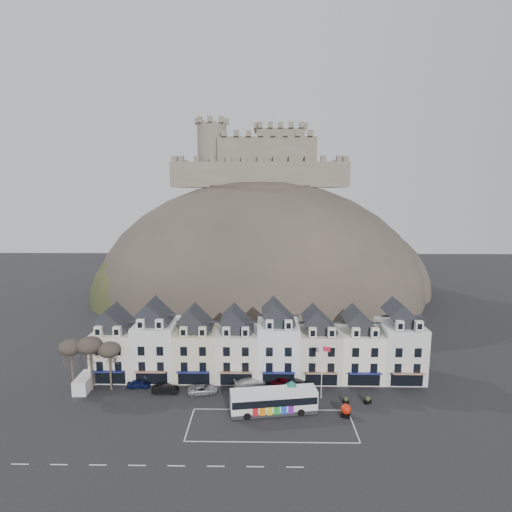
{
  "coord_description": "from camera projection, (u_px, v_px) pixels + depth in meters",
  "views": [
    {
      "loc": [
        0.73,
        -47.81,
        30.91
      ],
      "look_at": [
        -0.4,
        24.0,
        19.21
      ],
      "focal_mm": 28.0,
      "sensor_mm": 36.0,
      "label": 1
    }
  ],
  "objects": [
    {
      "name": "car_charcoal",
      "position": [
        298.0,
        383.0,
        63.4
      ],
      "size": [
        4.42,
        1.71,
        1.43
      ],
      "primitive_type": "imported",
      "rotation": [
        0.0,
        0.0,
        1.61
      ],
      "color": "black",
      "rests_on": "ground"
    },
    {
      "name": "car_navy",
      "position": [
        139.0,
        384.0,
        63.41
      ],
      "size": [
        3.74,
        1.73,
        1.24
      ],
      "primitive_type": "imported",
      "rotation": [
        0.0,
        0.0,
        1.64
      ],
      "color": "#0C123C",
      "rests_on": "ground"
    },
    {
      "name": "ground",
      "position": [
        256.0,
        430.0,
        52.16
      ],
      "size": [
        300.0,
        300.0,
        0.0
      ],
      "primitive_type": "plane",
      "color": "black",
      "rests_on": "ground"
    },
    {
      "name": "coach_bay_markings",
      "position": [
        271.0,
        425.0,
        53.37
      ],
      "size": [
        22.0,
        7.5,
        0.01
      ],
      "primitive_type": "cube",
      "color": "silver",
      "rests_on": "ground"
    },
    {
      "name": "red_buoy",
      "position": [
        346.0,
        410.0,
        55.26
      ],
      "size": [
        1.56,
        1.56,
        1.79
      ],
      "rotation": [
        0.0,
        0.0,
        -0.36
      ],
      "color": "black",
      "rests_on": "ground"
    },
    {
      "name": "car_black",
      "position": [
        166.0,
        389.0,
        61.65
      ],
      "size": [
        4.16,
        1.52,
        1.36
      ],
      "primitive_type": "imported",
      "rotation": [
        0.0,
        0.0,
        1.59
      ],
      "color": "black",
      "rests_on": "ground"
    },
    {
      "name": "bus_shelter",
      "position": [
        292.0,
        387.0,
        57.19
      ],
      "size": [
        6.45,
        6.45,
        4.1
      ],
      "rotation": [
        0.0,
        0.0,
        0.04
      ],
      "color": "black",
      "rests_on": "ground"
    },
    {
      "name": "planter_east",
      "position": [
        368.0,
        400.0,
        58.73
      ],
      "size": [
        1.19,
        0.93,
        1.07
      ],
      "rotation": [
        0.0,
        0.0,
        0.43
      ],
      "color": "black",
      "rests_on": "ground"
    },
    {
      "name": "tree_left_near",
      "position": [
        109.0,
        350.0,
        61.83
      ],
      "size": [
        3.43,
        3.43,
        7.84
      ],
      "color": "#332820",
      "rests_on": "ground"
    },
    {
      "name": "bus",
      "position": [
        274.0,
        400.0,
        56.03
      ],
      "size": [
        12.42,
        4.54,
        3.43
      ],
      "rotation": [
        0.0,
        0.0,
        0.14
      ],
      "color": "#262628",
      "rests_on": "ground"
    },
    {
      "name": "tree_left_far",
      "position": [
        71.0,
        348.0,
        61.87
      ],
      "size": [
        3.61,
        3.61,
        8.24
      ],
      "color": "#332820",
      "rests_on": "ground"
    },
    {
      "name": "townhouse_terrace",
      "position": [
        259.0,
        345.0,
        67.07
      ],
      "size": [
        54.4,
        9.35,
        11.8
      ],
      "color": "silver",
      "rests_on": "ground"
    },
    {
      "name": "car_white",
      "position": [
        250.0,
        383.0,
        63.39
      ],
      "size": [
        5.65,
        3.89,
        1.52
      ],
      "primitive_type": "imported",
      "rotation": [
        0.0,
        0.0,
        1.94
      ],
      "color": "white",
      "rests_on": "ground"
    },
    {
      "name": "flagpole",
      "position": [
        323.0,
        368.0,
        59.48
      ],
      "size": [
        1.17,
        0.48,
        8.53
      ],
      "rotation": [
        0.0,
        0.0,
        -0.35
      ],
      "color": "silver",
      "rests_on": "ground"
    },
    {
      "name": "castle",
      "position": [
        262.0,
        160.0,
        120.63
      ],
      "size": [
        50.2,
        22.2,
        22.0
      ],
      "color": "#665C4D",
      "rests_on": "ground"
    },
    {
      "name": "planter_west",
      "position": [
        346.0,
        400.0,
        58.79
      ],
      "size": [
        1.03,
        0.71,
        0.94
      ],
      "rotation": [
        0.0,
        0.0,
        -0.29
      ],
      "color": "black",
      "rests_on": "ground"
    },
    {
      "name": "car_maroon",
      "position": [
        284.0,
        382.0,
        63.82
      ],
      "size": [
        4.6,
        2.2,
        1.52
      ],
      "primitive_type": "imported",
      "rotation": [
        0.0,
        0.0,
        1.48
      ],
      "color": "#590510",
      "rests_on": "ground"
    },
    {
      "name": "car_silver",
      "position": [
        203.0,
        390.0,
        61.57
      ],
      "size": [
        4.87,
        2.94,
        1.29
      ],
      "primitive_type": "imported",
      "rotation": [
        0.0,
        0.0,
        1.76
      ],
      "color": "#93959A",
      "rests_on": "ground"
    },
    {
      "name": "castle_hill",
      "position": [
        264.0,
        295.0,
        120.17
      ],
      "size": [
        100.0,
        76.0,
        68.0
      ],
      "color": "#353129",
      "rests_on": "ground"
    },
    {
      "name": "tree_left_mid",
      "position": [
        90.0,
        346.0,
        61.77
      ],
      "size": [
        3.78,
        3.78,
        8.64
      ],
      "color": "#332820",
      "rests_on": "ground"
    },
    {
      "name": "white_van",
      "position": [
        85.0,
        383.0,
        62.8
      ],
      "size": [
        2.32,
        4.96,
        2.22
      ],
      "rotation": [
        0.0,
        0.0,
        0.04
      ],
      "color": "silver",
      "rests_on": "ground"
    }
  ]
}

